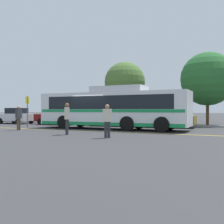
# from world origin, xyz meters

# --- Properties ---
(ground_plane) EXTENTS (220.00, 220.00, 0.00)m
(ground_plane) POSITION_xyz_m (0.00, 0.00, 0.00)
(ground_plane) COLOR #38383A
(lane_strip_0) EXTENTS (31.19, 0.20, 0.01)m
(lane_strip_0) POSITION_xyz_m (1.40, -1.73, 0.00)
(lane_strip_0) COLOR gold
(lane_strip_0) RESTS_ON ground_plane
(curb_strip) EXTENTS (39.19, 0.36, 0.15)m
(curb_strip) POSITION_xyz_m (1.40, 5.66, 0.07)
(curb_strip) COLOR #99999E
(curb_strip) RESTS_ON ground_plane
(transit_bus) EXTENTS (11.56, 2.87, 3.13)m
(transit_bus) POSITION_xyz_m (1.42, 0.47, 1.56)
(transit_bus) COLOR silver
(transit_bus) RESTS_ON ground_plane
(parked_car_0) EXTENTS (4.12, 2.11, 1.62)m
(parked_car_0) POSITION_xyz_m (-10.93, 3.69, 0.80)
(parked_car_0) COLOR silver
(parked_car_0) RESTS_ON ground_plane
(parked_car_1) EXTENTS (4.39, 2.08, 1.54)m
(parked_car_1) POSITION_xyz_m (-5.99, 3.88, 0.77)
(parked_car_1) COLOR maroon
(parked_car_1) RESTS_ON ground_plane
(parked_car_2) EXTENTS (4.06, 2.04, 1.34)m
(parked_car_2) POSITION_xyz_m (-0.41, 3.95, 0.68)
(parked_car_2) COLOR olive
(parked_car_2) RESTS_ON ground_plane
(parked_car_3) EXTENTS (4.74, 1.85, 1.53)m
(parked_car_3) POSITION_xyz_m (4.62, 3.97, 0.76)
(parked_car_3) COLOR olive
(parked_car_3) RESTS_ON ground_plane
(pedestrian_0) EXTENTS (0.23, 0.42, 1.72)m
(pedestrian_0) POSITION_xyz_m (-4.26, -3.00, 0.98)
(pedestrian_0) COLOR brown
(pedestrian_0) RESTS_ON ground_plane
(pedestrian_1) EXTENTS (0.46, 0.45, 1.71)m
(pedestrian_1) POSITION_xyz_m (3.61, -5.16, 0.97)
(pedestrian_1) COLOR #2D2D33
(pedestrian_1) RESTS_ON ground_plane
(pedestrian_2) EXTENTS (0.45, 0.46, 1.82)m
(pedestrian_2) POSITION_xyz_m (0.75, -4.49, 1.05)
(pedestrian_2) COLOR #2D2D33
(pedestrian_2) RESTS_ON ground_plane
(bus_stop_sign) EXTENTS (0.07, 0.40, 2.54)m
(bus_stop_sign) POSITION_xyz_m (-5.50, -0.72, 1.60)
(bus_stop_sign) COLOR #59595E
(bus_stop_sign) RESTS_ON ground_plane
(tree_0) EXTENTS (4.98, 4.98, 6.80)m
(tree_0) POSITION_xyz_m (7.52, 8.73, 4.31)
(tree_0) COLOR #513823
(tree_0) RESTS_ON ground_plane
(tree_1) EXTENTS (4.36, 4.36, 6.58)m
(tree_1) POSITION_xyz_m (-0.91, 9.16, 4.39)
(tree_1) COLOR #513823
(tree_1) RESTS_ON ground_plane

